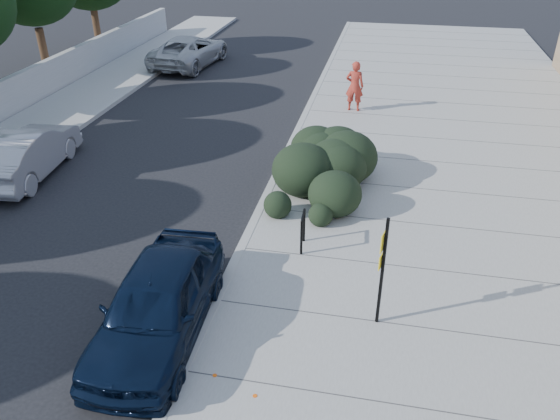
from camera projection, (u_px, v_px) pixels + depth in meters
The scene contains 11 objects.
ground at pixel (217, 305), 11.47m from camera, with size 120.00×120.00×0.00m, color black.
sidewalk_near at pixel (471, 212), 14.71m from camera, with size 11.20×50.00×0.15m, color gray.
curb_near at pixel (268, 193), 15.67m from camera, with size 0.22×50.00×0.17m, color #9E9E99.
curb_far at pixel (19, 169), 17.06m from camera, with size 0.22×50.00×0.17m, color #9E9E99.
bike_rack at pixel (303, 228), 12.84m from camera, with size 0.09×0.63×0.91m.
sign_post at pixel (382, 265), 10.15m from camera, with size 0.12×0.27×2.38m.
hedge at pixel (324, 162), 15.43m from camera, with size 2.13×4.25×1.60m, color black.
sedan_navy at pixel (158, 303), 10.35m from camera, with size 1.78×4.44×1.51m, color black.
wagon_silver at pixel (26, 152), 16.54m from camera, with size 1.56×4.47×1.47m, color #9E9EA2.
suv_silver at pixel (190, 51), 27.55m from camera, with size 2.46×5.34×1.48m, color #AAADB0.
pedestrian at pixel (355, 86), 21.11m from camera, with size 0.70×0.46×1.93m, color maroon.
Camera 1 is at (3.10, -8.50, 7.45)m, focal length 35.00 mm.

